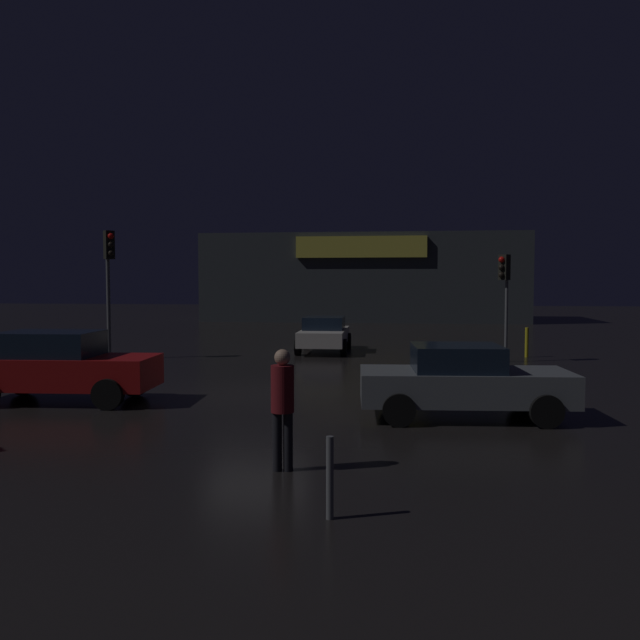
{
  "coord_description": "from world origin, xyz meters",
  "views": [
    {
      "loc": [
        3.62,
        -15.91,
        2.79
      ],
      "look_at": [
        0.75,
        6.59,
        1.45
      ],
      "focal_mm": 37.45,
      "sensor_mm": 36.0,
      "label": 1
    }
  ],
  "objects_px": {
    "car_crossing": "(463,381)",
    "pedestrian": "(282,400)",
    "traffic_signal_cross_right": "(504,279)",
    "car_far": "(324,334)",
    "car_near": "(60,366)",
    "traffic_signal_cross_left": "(109,267)",
    "store_building": "(365,278)"
  },
  "relations": [
    {
      "from": "car_crossing",
      "to": "pedestrian",
      "type": "distance_m",
      "value": 5.13
    },
    {
      "from": "traffic_signal_cross_right",
      "to": "car_far",
      "type": "bearing_deg",
      "value": 157.96
    },
    {
      "from": "car_crossing",
      "to": "car_near",
      "type": "bearing_deg",
      "value": 175.91
    },
    {
      "from": "traffic_signal_cross_left",
      "to": "traffic_signal_cross_right",
      "type": "distance_m",
      "value": 13.72
    },
    {
      "from": "car_near",
      "to": "car_far",
      "type": "height_order",
      "value": "car_near"
    },
    {
      "from": "store_building",
      "to": "car_crossing",
      "type": "distance_m",
      "value": 34.26
    },
    {
      "from": "car_near",
      "to": "car_far",
      "type": "xyz_separation_m",
      "value": [
        4.72,
        11.56,
        -0.14
      ]
    },
    {
      "from": "car_crossing",
      "to": "pedestrian",
      "type": "xyz_separation_m",
      "value": [
        -2.94,
        -4.2,
        0.3
      ]
    },
    {
      "from": "car_near",
      "to": "car_crossing",
      "type": "distance_m",
      "value": 9.06
    },
    {
      "from": "traffic_signal_cross_left",
      "to": "car_far",
      "type": "distance_m",
      "value": 8.42
    },
    {
      "from": "store_building",
      "to": "car_crossing",
      "type": "height_order",
      "value": "store_building"
    },
    {
      "from": "car_near",
      "to": "store_building",
      "type": "bearing_deg",
      "value": 81.49
    },
    {
      "from": "car_near",
      "to": "traffic_signal_cross_left",
      "type": "bearing_deg",
      "value": 107.16
    },
    {
      "from": "pedestrian",
      "to": "traffic_signal_cross_left",
      "type": "bearing_deg",
      "value": 123.65
    },
    {
      "from": "traffic_signal_cross_left",
      "to": "pedestrian",
      "type": "height_order",
      "value": "traffic_signal_cross_left"
    },
    {
      "from": "store_building",
      "to": "car_near",
      "type": "distance_m",
      "value": 33.74
    },
    {
      "from": "traffic_signal_cross_left",
      "to": "car_crossing",
      "type": "xyz_separation_m",
      "value": [
        11.52,
        -8.7,
        -2.52
      ]
    },
    {
      "from": "car_far",
      "to": "pedestrian",
      "type": "relative_size",
      "value": 2.37
    },
    {
      "from": "traffic_signal_cross_left",
      "to": "car_far",
      "type": "relative_size",
      "value": 1.07
    },
    {
      "from": "car_far",
      "to": "pedestrian",
      "type": "distance_m",
      "value": 16.47
    },
    {
      "from": "traffic_signal_cross_right",
      "to": "car_crossing",
      "type": "relative_size",
      "value": 0.85
    },
    {
      "from": "pedestrian",
      "to": "traffic_signal_cross_right",
      "type": "bearing_deg",
      "value": 69.69
    },
    {
      "from": "pedestrian",
      "to": "store_building",
      "type": "bearing_deg",
      "value": 91.67
    },
    {
      "from": "pedestrian",
      "to": "car_far",
      "type": "bearing_deg",
      "value": 94.8
    },
    {
      "from": "store_building",
      "to": "traffic_signal_cross_right",
      "type": "height_order",
      "value": "store_building"
    },
    {
      "from": "car_crossing",
      "to": "traffic_signal_cross_left",
      "type": "bearing_deg",
      "value": 142.95
    },
    {
      "from": "store_building",
      "to": "traffic_signal_cross_right",
      "type": "xyz_separation_m",
      "value": [
        6.22,
        -24.36,
        -0.16
      ]
    },
    {
      "from": "car_near",
      "to": "pedestrian",
      "type": "xyz_separation_m",
      "value": [
        6.1,
        -4.84,
        0.21
      ]
    },
    {
      "from": "traffic_signal_cross_right",
      "to": "car_near",
      "type": "distance_m",
      "value": 14.47
    },
    {
      "from": "traffic_signal_cross_right",
      "to": "car_crossing",
      "type": "xyz_separation_m",
      "value": [
        -2.16,
        -9.59,
        -2.08
      ]
    },
    {
      "from": "traffic_signal_cross_right",
      "to": "car_far",
      "type": "height_order",
      "value": "traffic_signal_cross_right"
    },
    {
      "from": "car_far",
      "to": "car_crossing",
      "type": "distance_m",
      "value": 12.95
    }
  ]
}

